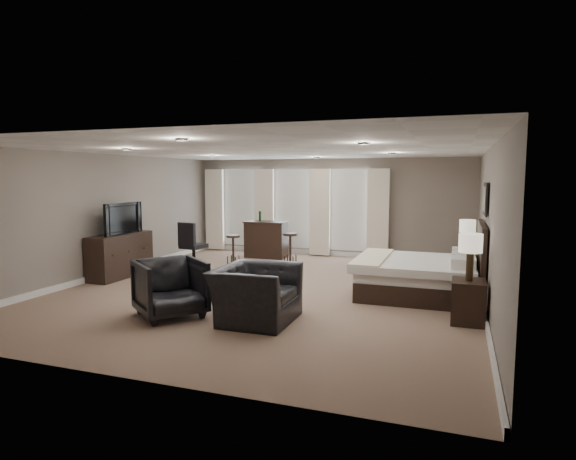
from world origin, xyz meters
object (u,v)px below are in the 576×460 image
(armchair_near, at_px, (256,285))
(armchair_far, at_px, (170,285))
(desk_chair, at_px, (194,245))
(nightstand_far, at_px, (466,267))
(bar_stool_right, at_px, (290,248))
(lamp_far, at_px, (467,236))
(bar_stool_left, at_px, (233,249))
(dresser, at_px, (120,255))
(bed, at_px, (415,258))
(tv, at_px, (120,230))
(nightstand_near, at_px, (468,302))
(lamp_near, at_px, (470,257))
(bar_counter, at_px, (266,239))

(armchair_near, distance_m, armchair_far, 1.33)
(armchair_near, distance_m, desk_chair, 4.50)
(nightstand_far, relative_size, bar_stool_right, 0.83)
(lamp_far, relative_size, bar_stool_left, 0.92)
(dresser, xyz_separation_m, armchair_far, (2.65, -2.16, 0.02))
(bar_stool_right, bearing_deg, nightstand_far, -11.15)
(lamp_far, bearing_deg, dresser, -164.49)
(bar_stool_right, bearing_deg, bed, -35.46)
(tv, distance_m, bar_stool_right, 4.00)
(nightstand_near, xyz_separation_m, lamp_far, (0.00, 2.90, 0.63))
(bed, distance_m, dresser, 6.05)
(nightstand_far, distance_m, tv, 7.21)
(lamp_far, bearing_deg, lamp_near, -90.00)
(bar_stool_left, bearing_deg, armchair_far, -75.96)
(bar_counter, bearing_deg, armchair_far, -83.15)
(dresser, bearing_deg, nightstand_far, 15.51)
(armchair_near, bearing_deg, desk_chair, 41.44)
(bar_stool_right, relative_size, desk_chair, 0.69)
(dresser, distance_m, bar_counter, 3.87)
(nightstand_near, xyz_separation_m, tv, (-6.92, 0.98, 0.68))
(nightstand_near, distance_m, nightstand_far, 2.90)
(tv, bearing_deg, bar_stool_left, -34.52)
(nightstand_far, relative_size, lamp_far, 0.96)
(tv, distance_m, bar_counter, 3.91)
(armchair_far, distance_m, bar_counter, 5.52)
(armchair_near, relative_size, bar_stool_right, 1.67)
(armchair_far, relative_size, bar_stool_left, 1.39)
(armchair_far, xyz_separation_m, bar_stool_left, (-1.10, 4.41, -0.14))
(bed, height_order, bar_counter, bed)
(lamp_near, distance_m, armchair_far, 4.45)
(bed, bearing_deg, lamp_far, 58.46)
(desk_chair, bearing_deg, bar_counter, -108.33)
(nightstand_far, xyz_separation_m, bar_stool_left, (-5.37, 0.33, 0.04))
(nightstand_far, distance_m, lamp_far, 0.63)
(nightstand_far, height_order, lamp_near, lamp_near)
(nightstand_far, distance_m, bar_stool_left, 5.38)
(lamp_far, relative_size, dresser, 0.41)
(lamp_near, xyz_separation_m, bar_stool_right, (-4.05, 3.70, -0.59))
(nightstand_far, bearing_deg, lamp_far, 0.00)
(lamp_far, bearing_deg, nightstand_far, 0.00)
(dresser, relative_size, bar_stool_right, 2.13)
(lamp_far, bearing_deg, bed, -121.54)
(lamp_near, xyz_separation_m, bar_stool_left, (-5.37, 3.23, -0.62))
(nightstand_near, distance_m, tv, 7.02)
(armchair_far, bearing_deg, nightstand_far, -7.98)
(lamp_far, xyz_separation_m, bar_stool_right, (-4.05, 0.80, -0.57))
(bar_stool_right, bearing_deg, nightstand_near, -42.43)
(desk_chair, bearing_deg, bar_stool_right, -135.43)
(armchair_near, bearing_deg, bed, -41.44)
(lamp_near, bearing_deg, bar_stool_right, 137.57)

